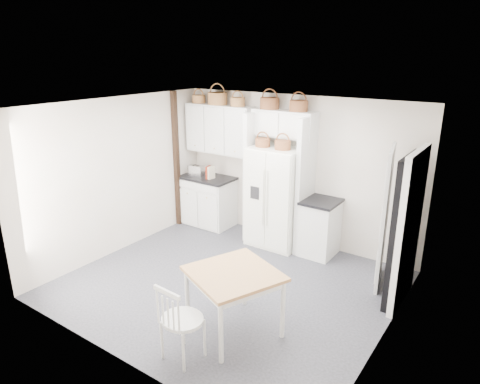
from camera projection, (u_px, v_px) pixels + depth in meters
The scene contains 29 objects.
floor at pixel (228, 284), 6.33m from camera, with size 4.50×4.50×0.00m, color #2A2930.
ceiling at pixel (227, 107), 5.52m from camera, with size 4.50×4.50×0.00m, color white.
wall_back at pixel (295, 170), 7.49m from camera, with size 4.50×4.50×0.00m, color beige.
wall_left at pixel (119, 176), 7.14m from camera, with size 4.00×4.00×0.00m, color beige.
wall_right at pixel (392, 240), 4.71m from camera, with size 4.00×4.00×0.00m, color beige.
refrigerator at pixel (277, 197), 7.43m from camera, with size 0.91×0.73×1.75m, color white.
base_cab_left at pixel (208, 201), 8.44m from camera, with size 1.00×0.63×0.93m, color silver.
base_cab_right at pixel (320, 229), 7.15m from camera, with size 0.52×0.63×0.92m, color silver.
dining_table at pixel (234, 302), 5.17m from camera, with size 0.96×0.96×0.80m, color #9E673A.
windsor_chair at pixel (182, 319), 4.67m from camera, with size 0.48×0.44×0.98m, color silver.
counter_left at pixel (208, 178), 8.29m from camera, with size 1.05×0.68×0.04m, color black.
counter_right at pixel (322, 202), 7.00m from camera, with size 0.56×0.67×0.04m, color black.
toaster at pixel (196, 170), 8.33m from camera, with size 0.29×0.17×0.20m, color silver.
cookbook_red at pixel (208, 172), 8.15m from camera, with size 0.03×0.16×0.24m, color maroon.
cookbook_cream at pixel (211, 173), 8.10m from camera, with size 0.04×0.16×0.25m, color beige.
basket_upper_a at pixel (199, 99), 8.09m from camera, with size 0.26×0.26×0.15m, color brown.
basket_upper_b at pixel (218, 99), 7.83m from camera, with size 0.37×0.37×0.22m, color brown.
basket_upper_c at pixel (238, 102), 7.60m from camera, with size 0.27×0.27×0.15m, color brown.
basket_bridge_a at pixel (270, 103), 7.24m from camera, with size 0.34×0.34×0.19m, color brown.
basket_bridge_b at pixel (299, 106), 6.94m from camera, with size 0.31×0.31×0.18m, color brown.
basket_fridge_a at pixel (263, 143), 7.19m from camera, with size 0.26×0.26×0.14m, color brown.
basket_fridge_b at pixel (283, 145), 6.98m from camera, with size 0.27×0.27×0.15m, color brown.
upper_cabinet at pixel (220, 129), 7.98m from camera, with size 1.40×0.34×0.90m, color silver.
bridge_cabinet at pixel (284, 124), 7.18m from camera, with size 1.12×0.34×0.45m, color silver.
fridge_panel_left at pixel (254, 176), 7.66m from camera, with size 0.08×0.60×2.30m, color silver.
fridge_panel_right at pixel (305, 186), 7.11m from camera, with size 0.08×0.60×2.30m, color silver.
trim_post at pixel (177, 160), 8.17m from camera, with size 0.09×0.09×2.60m, color black.
doorway_void at pixel (405, 231), 5.62m from camera, with size 0.18×0.85×2.05m, color black.
door_slab at pixel (385, 218), 6.08m from camera, with size 0.80×0.04×2.05m, color white.
Camera 1 is at (3.32, -4.50, 3.27)m, focal length 32.00 mm.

